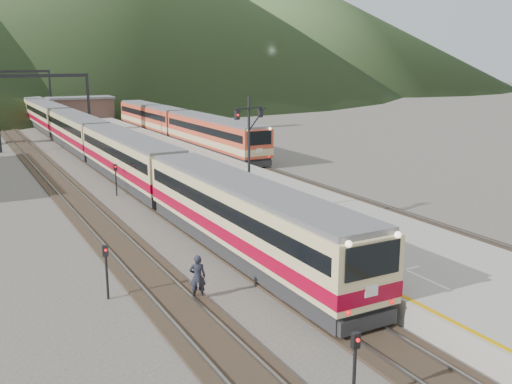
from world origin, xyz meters
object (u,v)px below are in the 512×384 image
signal_mast (249,144)px  worker (198,277)px  second_train (179,126)px  main_train (77,131)px

signal_mast → worker: signal_mast is taller
second_train → worker: bearing=-110.1°
main_train → worker: size_ratio=52.75×
worker → main_train: bearing=-75.3°
second_train → worker: size_ratio=21.04×
signal_mast → worker: size_ratio=3.55×
main_train → signal_mast: bearing=-86.6°
signal_mast → second_train: bearing=75.1°
main_train → worker: main_train is taller
main_train → signal_mast: signal_mast is taller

